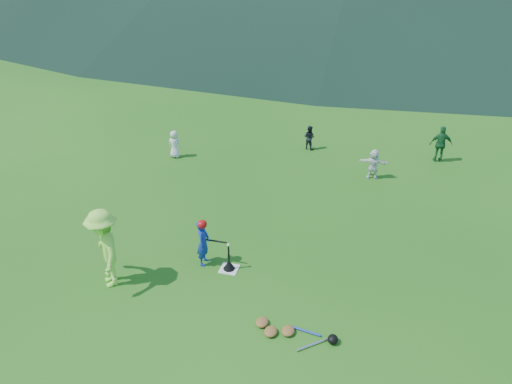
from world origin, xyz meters
TOP-DOWN VIEW (x-y plane):
  - ground at (0.00, 0.00)m, footprint 120.00×120.00m
  - home_plate at (0.00, 0.00)m, footprint 0.45×0.45m
  - baseball at (0.00, 0.00)m, footprint 0.08×0.08m
  - batter_child at (-0.69, 0.08)m, footprint 0.33×0.47m
  - adult_coach at (-2.59, -1.28)m, footprint 1.40×1.48m
  - fielder_a at (-4.05, 5.89)m, footprint 0.50×0.33m
  - fielder_b at (0.56, 7.98)m, footprint 0.54×0.48m
  - fielder_c at (5.30, 8.15)m, footprint 0.83×0.46m
  - fielder_d at (3.08, 6.13)m, footprint 0.97×0.31m
  - batting_tee at (0.00, 0.00)m, footprint 0.30×0.30m
  - batter_gear at (-0.67, 0.08)m, footprint 0.73×0.26m
  - equipment_pile at (1.90, -1.77)m, footprint 1.80×0.75m
  - outfield_fence at (0.00, 28.00)m, footprint 70.07×0.08m

SIDE VIEW (x-z plane):
  - ground at x=0.00m, z-range 0.00..0.00m
  - home_plate at x=0.00m, z-range 0.00..0.02m
  - equipment_pile at x=1.90m, z-range -0.03..0.16m
  - batting_tee at x=0.00m, z-range -0.21..0.47m
  - fielder_b at x=0.56m, z-range 0.00..0.93m
  - fielder_a at x=-4.05m, z-range 0.00..1.02m
  - fielder_d at x=3.08m, z-range 0.00..1.04m
  - batter_child at x=-0.69m, z-range 0.00..1.25m
  - fielder_c at x=5.30m, z-range 0.00..1.34m
  - outfield_fence at x=0.00m, z-range 0.03..1.36m
  - baseball at x=0.00m, z-range 0.70..0.78m
  - adult_coach at x=-2.59m, z-range 0.00..2.02m
  - batter_gear at x=-0.67m, z-range 0.83..1.43m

